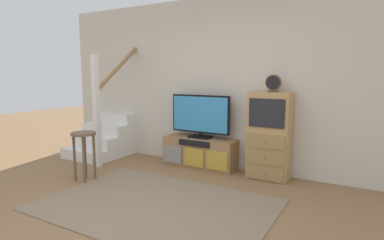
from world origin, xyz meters
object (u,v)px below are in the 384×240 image
Objects in this scene: bar_stool_near at (84,145)px; media_console at (199,152)px; desk_clock at (273,83)px; side_cabinet at (269,136)px; television at (200,115)px.

media_console is at bearing 52.00° from bar_stool_near.
desk_clock reaches higher than media_console.
desk_clock is at bearing -23.59° from side_cabinet.
media_console is 1.73× the size of bar_stool_near.
bar_stool_near is (-1.09, -1.39, 0.28)m from media_console.
side_cabinet is at bearing 32.31° from bar_stool_near.
bar_stool_near is (-2.22, -1.40, -0.11)m from side_cabinet.
side_cabinet is at bearing 0.51° from media_console.
side_cabinet reaches higher than media_console.
desk_clock is 0.35× the size of bar_stool_near.
television is 1.15m from side_cabinet.
media_console is at bearing 179.76° from desk_clock.
media_console is 1.79m from bar_stool_near.
media_console is 0.61m from television.
television reaches higher than media_console.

